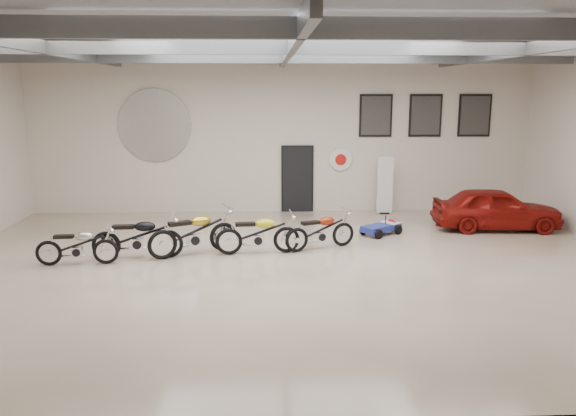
{
  "coord_description": "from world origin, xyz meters",
  "views": [
    {
      "loc": [
        -0.55,
        -12.0,
        3.84
      ],
      "look_at": [
        0.0,
        1.2,
        1.1
      ],
      "focal_mm": 35.0,
      "sensor_mm": 36.0,
      "label": 1
    }
  ],
  "objects_px": {
    "banner_stand": "(385,185)",
    "motorcycle_black": "(137,236)",
    "motorcycle_silver": "(77,245)",
    "go_kart": "(384,225)",
    "vintage_car": "(496,209)",
    "motorcycle_red": "(320,230)",
    "motorcycle_yellow": "(258,233)",
    "motorcycle_gold": "(193,232)"
  },
  "relations": [
    {
      "from": "motorcycle_silver",
      "to": "motorcycle_yellow",
      "type": "height_order",
      "value": "motorcycle_yellow"
    },
    {
      "from": "motorcycle_yellow",
      "to": "motorcycle_gold",
      "type": "bearing_deg",
      "value": 176.06
    },
    {
      "from": "motorcycle_silver",
      "to": "vintage_car",
      "type": "distance_m",
      "value": 11.19
    },
    {
      "from": "motorcycle_yellow",
      "to": "go_kart",
      "type": "bearing_deg",
      "value": 21.88
    },
    {
      "from": "motorcycle_gold",
      "to": "go_kart",
      "type": "height_order",
      "value": "motorcycle_gold"
    },
    {
      "from": "motorcycle_silver",
      "to": "motorcycle_black",
      "type": "height_order",
      "value": "motorcycle_black"
    },
    {
      "from": "banner_stand",
      "to": "motorcycle_red",
      "type": "relative_size",
      "value": 0.99
    },
    {
      "from": "motorcycle_black",
      "to": "motorcycle_red",
      "type": "xyz_separation_m",
      "value": [
        4.36,
        0.63,
        -0.05
      ]
    },
    {
      "from": "vintage_car",
      "to": "motorcycle_yellow",
      "type": "bearing_deg",
      "value": 112.08
    },
    {
      "from": "motorcycle_gold",
      "to": "motorcycle_yellow",
      "type": "distance_m",
      "value": 1.54
    },
    {
      "from": "motorcycle_silver",
      "to": "motorcycle_yellow",
      "type": "distance_m",
      "value": 4.13
    },
    {
      "from": "vintage_car",
      "to": "motorcycle_silver",
      "type": "bearing_deg",
      "value": 109.17
    },
    {
      "from": "motorcycle_black",
      "to": "go_kart",
      "type": "xyz_separation_m",
      "value": [
        6.26,
        2.07,
        -0.28
      ]
    },
    {
      "from": "motorcycle_yellow",
      "to": "go_kart",
      "type": "distance_m",
      "value": 3.89
    },
    {
      "from": "motorcycle_gold",
      "to": "vintage_car",
      "type": "height_order",
      "value": "vintage_car"
    },
    {
      "from": "banner_stand",
      "to": "motorcycle_red",
      "type": "xyz_separation_m",
      "value": [
        -2.46,
        -4.06,
        -0.44
      ]
    },
    {
      "from": "motorcycle_silver",
      "to": "motorcycle_gold",
      "type": "distance_m",
      "value": 2.62
    },
    {
      "from": "vintage_car",
      "to": "motorcycle_black",
      "type": "bearing_deg",
      "value": 108.58
    },
    {
      "from": "motorcycle_black",
      "to": "motorcycle_yellow",
      "type": "xyz_separation_m",
      "value": [
        2.81,
        0.28,
        -0.02
      ]
    },
    {
      "from": "motorcycle_black",
      "to": "motorcycle_yellow",
      "type": "height_order",
      "value": "motorcycle_black"
    },
    {
      "from": "vintage_car",
      "to": "motorcycle_red",
      "type": "bearing_deg",
      "value": 113.65
    },
    {
      "from": "motorcycle_red",
      "to": "vintage_car",
      "type": "height_order",
      "value": "vintage_car"
    },
    {
      "from": "motorcycle_gold",
      "to": "go_kart",
      "type": "xyz_separation_m",
      "value": [
        4.99,
        1.82,
        -0.31
      ]
    },
    {
      "from": "motorcycle_red",
      "to": "vintage_car",
      "type": "xyz_separation_m",
      "value": [
        5.19,
        1.85,
        0.11
      ]
    },
    {
      "from": "banner_stand",
      "to": "motorcycle_gold",
      "type": "distance_m",
      "value": 7.12
    },
    {
      "from": "motorcycle_red",
      "to": "vintage_car",
      "type": "relative_size",
      "value": 0.53
    },
    {
      "from": "motorcycle_gold",
      "to": "vintage_car",
      "type": "bearing_deg",
      "value": -11.58
    },
    {
      "from": "banner_stand",
      "to": "motorcycle_black",
      "type": "bearing_deg",
      "value": -149.64
    },
    {
      "from": "motorcycle_black",
      "to": "vintage_car",
      "type": "distance_m",
      "value": 9.86
    },
    {
      "from": "motorcycle_black",
      "to": "motorcycle_red",
      "type": "relative_size",
      "value": 1.1
    },
    {
      "from": "motorcycle_silver",
      "to": "vintage_car",
      "type": "xyz_separation_m",
      "value": [
        10.8,
        2.92,
        0.14
      ]
    },
    {
      "from": "motorcycle_yellow",
      "to": "vintage_car",
      "type": "height_order",
      "value": "vintage_car"
    },
    {
      "from": "motorcycle_silver",
      "to": "banner_stand",
      "type": "bearing_deg",
      "value": 28.97
    },
    {
      "from": "vintage_car",
      "to": "banner_stand",
      "type": "bearing_deg",
      "value": 54.98
    },
    {
      "from": "motorcycle_gold",
      "to": "vintage_car",
      "type": "relative_size",
      "value": 0.62
    },
    {
      "from": "go_kart",
      "to": "vintage_car",
      "type": "relative_size",
      "value": 0.4
    },
    {
      "from": "motorcycle_silver",
      "to": "motorcycle_black",
      "type": "relative_size",
      "value": 0.87
    },
    {
      "from": "go_kart",
      "to": "motorcycle_silver",
      "type": "bearing_deg",
      "value": 161.8
    },
    {
      "from": "motorcycle_silver",
      "to": "motorcycle_gold",
      "type": "height_order",
      "value": "motorcycle_gold"
    },
    {
      "from": "motorcycle_gold",
      "to": "motorcycle_yellow",
      "type": "bearing_deg",
      "value": -25.21
    },
    {
      "from": "motorcycle_red",
      "to": "go_kart",
      "type": "height_order",
      "value": "motorcycle_red"
    },
    {
      "from": "go_kart",
      "to": "motorcycle_yellow",
      "type": "bearing_deg",
      "value": 170.65
    }
  ]
}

